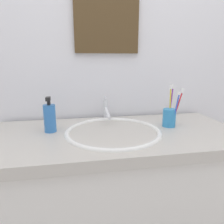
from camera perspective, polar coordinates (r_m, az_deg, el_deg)
name	(u,v)px	position (r m, az deg, el deg)	size (l,w,h in m)	color
tiled_wall_back	(106,54)	(1.24, -1.64, 15.78)	(2.39, 0.04, 2.40)	silver
vanity_counter	(116,207)	(1.19, 1.17, -24.71)	(1.19, 0.55, 0.83)	silver
sink_basin	(113,141)	(1.00, 0.31, -7.99)	(0.45, 0.45, 0.13)	white
faucet	(106,110)	(1.16, -1.57, 0.45)	(0.02, 0.17, 0.12)	silver
toothbrush_cup	(169,118)	(1.09, 15.45, -1.53)	(0.07, 0.07, 0.09)	#338CCC
toothbrush_red	(178,105)	(1.08, 17.71, 1.89)	(0.05, 0.02, 0.19)	red
toothbrush_purple	(171,102)	(1.11, 15.95, 2.69)	(0.04, 0.04, 0.21)	purple
toothbrush_yellow	(170,102)	(1.10, 15.73, 2.64)	(0.01, 0.03, 0.21)	yellow
toothbrush_blue	(176,107)	(1.06, 17.26, 1.24)	(0.02, 0.04, 0.18)	blue
soap_dispenser	(50,118)	(1.01, -16.74, -1.51)	(0.06, 0.06, 0.17)	#3372BF
wall_mirror	(107,6)	(1.24, -1.49, 27.07)	(0.36, 0.02, 0.48)	#4C381E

